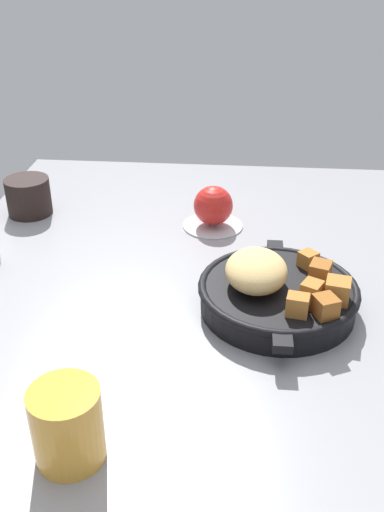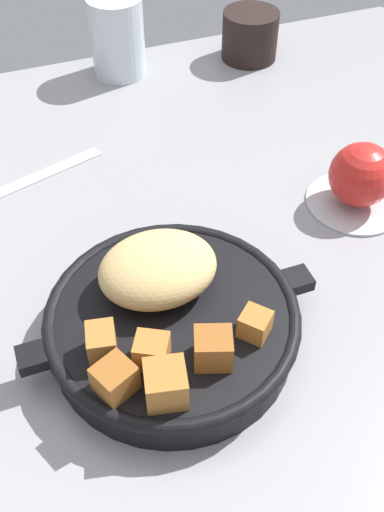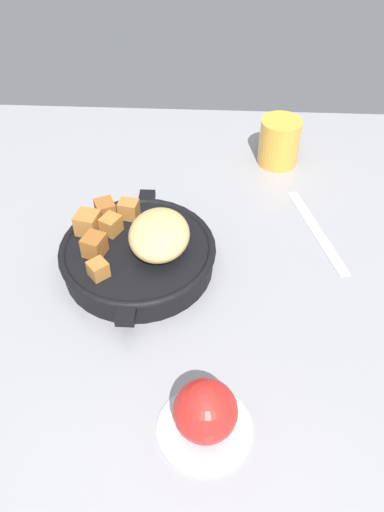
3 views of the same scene
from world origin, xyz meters
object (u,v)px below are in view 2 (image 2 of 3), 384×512
object	(u,v)px
red_apple	(361,175)
butter_knife	(23,183)
water_glass_tall	(117,37)
cast_iron_skillet	(170,317)
coffee_mug_dark	(250,35)

from	to	relation	value
red_apple	butter_knife	size ratio (longest dim) A/B	0.35
water_glass_tall	butter_knife	bearing A→B (deg)	-130.44
cast_iron_skillet	water_glass_tall	size ratio (longest dim) A/B	2.45
coffee_mug_dark	water_glass_tall	bearing A→B (deg)	172.96
red_apple	coffee_mug_dark	xyz separation A→B (cm)	(2.48, 33.97, -0.65)
butter_knife	water_glass_tall	bearing A→B (deg)	32.26
cast_iron_skillet	coffee_mug_dark	distance (cm)	51.79
cast_iron_skillet	red_apple	size ratio (longest dim) A/B	3.81
red_apple	water_glass_tall	xyz separation A→B (cm)	(-16.45, 36.31, 1.32)
red_apple	butter_knife	xyz separation A→B (cm)	(-33.63, 16.16, -3.86)
red_apple	butter_knife	distance (cm)	37.51
butter_knife	coffee_mug_dark	xyz separation A→B (cm)	(36.10, 17.81, 3.21)
cast_iron_skillet	coffee_mug_dark	bearing A→B (deg)	58.19
butter_knife	coffee_mug_dark	distance (cm)	40.38
red_apple	water_glass_tall	world-z (taller)	water_glass_tall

